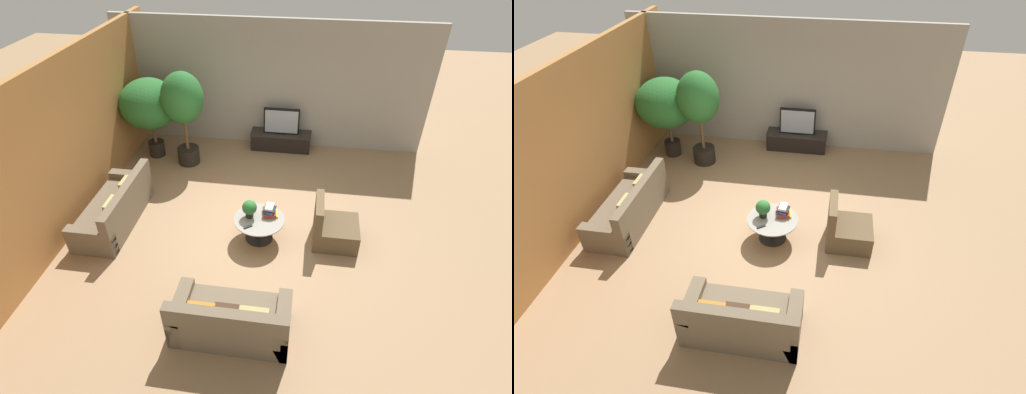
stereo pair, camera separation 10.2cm
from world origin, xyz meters
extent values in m
plane|color=#9E7A56|center=(0.00, 0.00, 0.00)|extent=(24.00, 24.00, 0.00)
cube|color=#A39E93|center=(0.00, 3.26, 1.50)|extent=(7.40, 0.12, 3.00)
cube|color=#B2753D|center=(-3.26, 0.20, 1.50)|extent=(0.12, 7.40, 3.00)
cube|color=black|center=(0.34, 2.94, 0.21)|extent=(1.45, 0.48, 0.42)
cube|color=#2D2823|center=(0.34, 2.94, 0.41)|extent=(1.48, 0.50, 0.02)
cube|color=black|center=(0.34, 2.94, 0.74)|extent=(0.86, 0.08, 0.64)
cube|color=#99A8B7|center=(0.34, 2.90, 0.74)|extent=(0.79, 0.00, 0.57)
cube|color=black|center=(0.34, 2.94, 0.43)|extent=(0.26, 0.13, 0.02)
cylinder|color=black|center=(0.26, -0.42, 0.01)|extent=(0.51, 0.51, 0.02)
cylinder|color=black|center=(0.26, -0.42, 0.22)|extent=(0.10, 0.10, 0.44)
cylinder|color=gray|center=(0.26, -0.42, 0.45)|extent=(0.92, 0.92, 0.02)
cube|color=brown|center=(-2.56, -0.33, 0.21)|extent=(0.84, 1.99, 0.42)
cube|color=brown|center=(-2.22, -0.33, 0.63)|extent=(0.16, 1.99, 0.42)
cube|color=brown|center=(-2.56, 0.56, 0.27)|extent=(0.84, 0.20, 0.54)
cube|color=brown|center=(-2.56, -1.23, 0.27)|extent=(0.84, 0.20, 0.54)
cube|color=tan|center=(-2.38, 0.02, 0.58)|extent=(0.15, 0.36, 0.33)
cube|color=tan|center=(-2.38, -0.68, 0.59)|extent=(0.16, 0.38, 0.36)
cube|color=brown|center=(0.15, -2.43, 0.21)|extent=(1.66, 0.84, 0.42)
cube|color=brown|center=(0.15, -2.77, 0.63)|extent=(1.66, 0.16, 0.42)
cube|color=brown|center=(0.88, -2.43, 0.27)|extent=(0.20, 0.84, 0.54)
cube|color=brown|center=(-0.59, -2.43, 0.27)|extent=(0.20, 0.84, 0.54)
cube|color=tan|center=(0.50, -2.61, 0.60)|extent=(0.39, 0.16, 0.37)
cube|color=#422D1E|center=(0.15, -2.61, 0.58)|extent=(0.36, 0.14, 0.34)
cube|color=orange|center=(-0.21, -2.61, 0.59)|extent=(0.37, 0.18, 0.35)
cube|color=brown|center=(1.64, -0.29, 0.20)|extent=(0.80, 0.76, 0.40)
cube|color=brown|center=(1.31, -0.29, 0.63)|extent=(0.14, 0.76, 0.46)
cylinder|color=black|center=(-2.60, 2.18, 0.18)|extent=(0.37, 0.37, 0.37)
cylinder|color=brown|center=(-2.60, 2.18, 0.57)|extent=(0.08, 0.08, 0.41)
ellipsoid|color=#286B2D|center=(-2.60, 2.18, 1.34)|extent=(1.34, 1.34, 1.11)
cylinder|color=black|center=(-1.74, 1.97, 0.19)|extent=(0.51, 0.51, 0.38)
cylinder|color=brown|center=(-1.74, 1.97, 0.71)|extent=(0.08, 0.08, 0.66)
ellipsoid|color=#286B2D|center=(-1.74, 1.97, 1.61)|extent=(0.92, 0.92, 1.13)
cylinder|color=black|center=(0.08, -0.38, 0.50)|extent=(0.14, 0.14, 0.10)
sphere|color=#286B2D|center=(0.08, -0.38, 0.67)|extent=(0.27, 0.27, 0.27)
cube|color=gold|center=(0.45, -0.26, 0.47)|extent=(0.28, 0.27, 0.03)
cube|color=#A32823|center=(0.43, -0.27, 0.51)|extent=(0.28, 0.32, 0.04)
cube|color=#2D4C84|center=(0.43, -0.28, 0.55)|extent=(0.22, 0.27, 0.04)
cube|color=#232326|center=(0.43, -0.27, 0.59)|extent=(0.23, 0.23, 0.02)
cube|color=beige|center=(0.43, -0.25, 0.62)|extent=(0.16, 0.23, 0.04)
cube|color=black|center=(0.10, -0.67, 0.47)|extent=(0.15, 0.13, 0.02)
camera|label=1|loc=(0.99, -5.83, 5.03)|focal=28.00mm
camera|label=2|loc=(1.09, -5.81, 5.03)|focal=28.00mm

